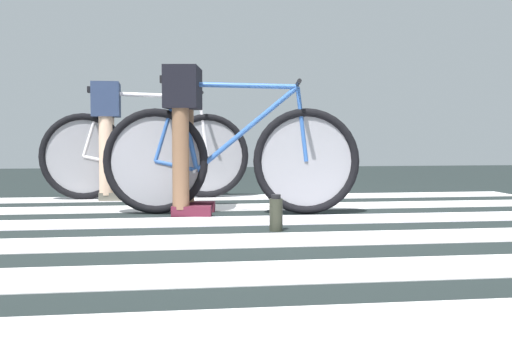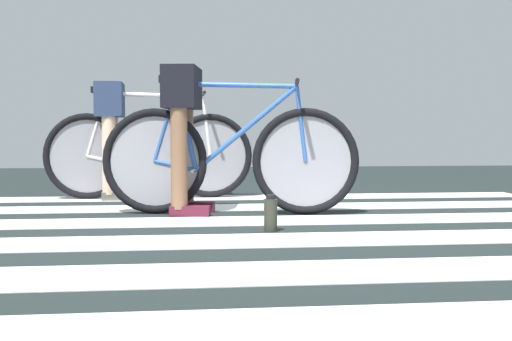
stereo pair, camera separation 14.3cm
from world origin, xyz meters
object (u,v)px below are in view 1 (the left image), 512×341
at_px(cyclist_1_of_2, 184,119).
at_px(cyclist_2_of_2, 107,124).
at_px(bicycle_2_of_2, 146,153).
at_px(water_bottle, 276,214).
at_px(bicycle_1_of_2, 230,157).

relative_size(cyclist_1_of_2, cyclist_2_of_2, 1.03).
bearing_deg(bicycle_2_of_2, water_bottle, -69.83).
distance_m(bicycle_1_of_2, cyclist_2_of_2, 1.48).
relative_size(bicycle_2_of_2, water_bottle, 8.49).
relative_size(cyclist_2_of_2, water_bottle, 4.72).
bearing_deg(water_bottle, cyclist_2_of_2, 118.86).
bearing_deg(bicycle_2_of_2, cyclist_1_of_2, -76.64).
height_order(bicycle_1_of_2, bicycle_2_of_2, same).
height_order(cyclist_1_of_2, cyclist_2_of_2, cyclist_1_of_2).
xyz_separation_m(bicycle_1_of_2, water_bottle, (0.17, -0.81, -0.29)).
bearing_deg(bicycle_1_of_2, cyclist_1_of_2, -180.00).
xyz_separation_m(bicycle_2_of_2, cyclist_2_of_2, (-0.31, -0.01, 0.24)).
bearing_deg(bicycle_2_of_2, cyclist_2_of_2, -180.00).
relative_size(cyclist_1_of_2, bicycle_2_of_2, 0.57).
height_order(cyclist_1_of_2, bicycle_2_of_2, cyclist_1_of_2).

